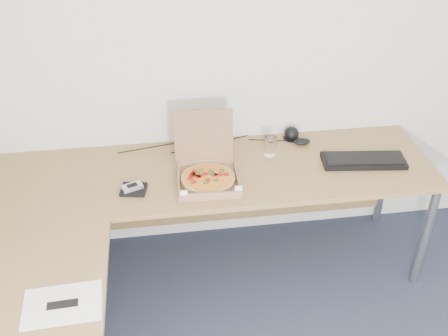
{
  "coord_description": "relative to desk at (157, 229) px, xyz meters",
  "views": [
    {
      "loc": [
        -0.78,
        -1.02,
        2.37
      ],
      "look_at": [
        -0.45,
        1.28,
        0.82
      ],
      "focal_mm": 42.19,
      "sensor_mm": 36.0,
      "label": 1
    }
  ],
  "objects": [
    {
      "name": "room_shell",
      "position": [
        0.82,
        -0.97,
        0.55
      ],
      "size": [
        3.5,
        3.5,
        2.5
      ],
      "primitive_type": null,
      "color": "silver",
      "rests_on": "ground"
    },
    {
      "name": "desk",
      "position": [
        0.0,
        0.0,
        0.0
      ],
      "size": [
        2.5,
        2.2,
        0.73
      ],
      "color": "olive",
      "rests_on": "ground"
    },
    {
      "name": "pizza_box",
      "position": [
        0.29,
        0.33,
        0.07
      ],
      "size": [
        0.32,
        0.38,
        0.33
      ],
      "rotation": [
        0.0,
        0.0,
        -0.05
      ],
      "color": "#976B4A",
      "rests_on": "desk"
    },
    {
      "name": "drinking_glass",
      "position": [
        0.68,
        0.54,
        0.09
      ],
      "size": [
        0.07,
        0.07,
        0.12
      ],
      "primitive_type": "cylinder",
      "color": "white",
      "rests_on": "desk"
    },
    {
      "name": "keyboard",
      "position": [
        1.19,
        0.38,
        0.04
      ],
      "size": [
        0.48,
        0.22,
        0.03
      ],
      "primitive_type": "cube",
      "rotation": [
        0.0,
        0.0,
        -0.12
      ],
      "color": "black",
      "rests_on": "desk"
    },
    {
      "name": "mouse",
      "position": [
        0.9,
        0.63,
        0.05
      ],
      "size": [
        0.11,
        0.08,
        0.04
      ],
      "primitive_type": "ellipsoid",
      "rotation": [
        0.0,
        0.0,
        0.16
      ],
      "color": "black",
      "rests_on": "desk"
    },
    {
      "name": "wallet",
      "position": [
        -0.11,
        0.29,
        0.04
      ],
      "size": [
        0.15,
        0.13,
        0.02
      ],
      "primitive_type": "cube",
      "rotation": [
        0.0,
        0.0,
        -0.19
      ],
      "color": "black",
      "rests_on": "desk"
    },
    {
      "name": "phone",
      "position": [
        -0.11,
        0.28,
        0.06
      ],
      "size": [
        0.12,
        0.09,
        0.02
      ],
      "primitive_type": "cube",
      "rotation": [
        0.0,
        0.0,
        0.36
      ],
      "color": "#B2B5BA",
      "rests_on": "wallet"
    },
    {
      "name": "paper_sheet",
      "position": [
        -0.4,
        -0.46,
        0.03
      ],
      "size": [
        0.32,
        0.24,
        0.0
      ],
      "primitive_type": "cube",
      "rotation": [
        0.0,
        0.0,
        0.05
      ],
      "color": "white",
      "rests_on": "desk"
    },
    {
      "name": "dome_speaker",
      "position": [
        0.85,
        0.71,
        0.07
      ],
      "size": [
        0.1,
        0.1,
        0.08
      ],
      "primitive_type": "ellipsoid",
      "color": "black",
      "rests_on": "desk"
    },
    {
      "name": "cable_bundle",
      "position": [
        0.35,
        0.71,
        0.03
      ],
      "size": [
        0.56,
        0.11,
        0.01
      ],
      "primitive_type": null,
      "rotation": [
        0.0,
        0.0,
        0.14
      ],
      "color": "black",
      "rests_on": "desk"
    }
  ]
}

